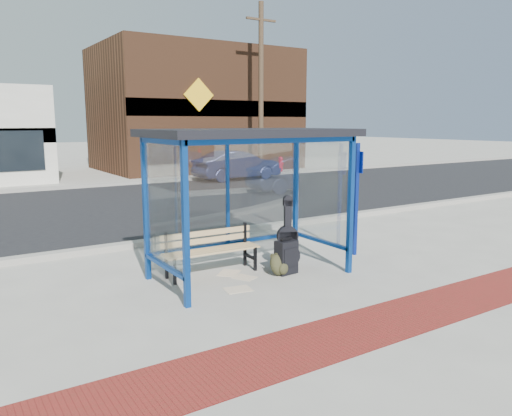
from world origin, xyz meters
TOP-DOWN VIEW (x-y plane):
  - ground at (0.00, 0.00)m, footprint 120.00×120.00m
  - brick_paver_strip at (0.00, -2.60)m, footprint 60.00×1.00m
  - curb_near at (0.00, 2.90)m, footprint 60.00×0.25m
  - street_asphalt at (0.00, 8.00)m, footprint 60.00×10.00m
  - curb_far at (0.00, 13.10)m, footprint 60.00×0.25m
  - far_sidewalk at (0.00, 15.00)m, footprint 60.00×4.00m
  - bus_shelter at (0.00, 0.07)m, footprint 3.30×1.80m
  - storefront_brown at (8.00, 18.49)m, footprint 10.00×7.08m
  - tree_right at (12.50, 22.00)m, footprint 3.60×3.60m
  - utility_pole_east at (9.00, 13.40)m, footprint 1.60×0.24m
  - bench at (-0.51, 0.46)m, footprint 1.67×0.46m
  - guitar_bag at (0.79, 0.04)m, footprint 0.46×0.29m
  - suitcase at (0.56, -0.24)m, footprint 0.38×0.27m
  - backpack at (0.40, -0.26)m, footprint 0.36×0.34m
  - sign_post at (2.41, 0.04)m, footprint 0.12×0.26m
  - newspaper_a at (-0.24, 0.31)m, footprint 0.51×0.51m
  - newspaper_b at (-0.54, -0.50)m, footprint 0.45×0.38m
  - newspaper_c at (-0.15, -0.05)m, footprint 0.41×0.44m
  - parked_car at (7.01, 12.29)m, footprint 3.96×1.51m
  - fire_hydrant at (10.68, 14.10)m, footprint 0.35×0.23m

SIDE VIEW (x-z plane):
  - ground at x=0.00m, z-range 0.00..0.00m
  - street_asphalt at x=0.00m, z-range 0.00..0.00m
  - newspaper_c at x=-0.15m, z-range 0.00..0.01m
  - newspaper_b at x=-0.54m, z-range 0.00..0.01m
  - newspaper_a at x=-0.24m, z-range 0.00..0.01m
  - far_sidewalk at x=0.00m, z-range 0.00..0.01m
  - brick_paver_strip at x=0.00m, z-range 0.00..0.01m
  - curb_near at x=0.00m, z-range 0.00..0.12m
  - curb_far at x=0.00m, z-range 0.00..0.12m
  - backpack at x=0.40m, z-range -0.01..0.37m
  - suitcase at x=0.56m, z-range -0.02..0.60m
  - fire_hydrant at x=10.68m, z-range 0.03..0.82m
  - bench at x=-0.51m, z-range 0.05..0.83m
  - guitar_bag at x=0.79m, z-range -0.16..1.05m
  - parked_car at x=7.01m, z-range 0.00..1.29m
  - sign_post at x=2.41m, z-range 0.13..2.28m
  - bus_shelter at x=0.00m, z-range 0.86..3.28m
  - storefront_brown at x=8.00m, z-range 0.00..6.40m
  - utility_pole_east at x=9.00m, z-range 0.11..8.11m
  - tree_right at x=12.50m, z-range 1.94..8.97m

